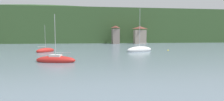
{
  "coord_description": "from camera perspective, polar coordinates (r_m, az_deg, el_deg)",
  "views": [
    {
      "loc": [
        -2.65,
        32.22,
        4.58
      ],
      "look_at": [
        0.0,
        51.07,
        2.98
      ],
      "focal_mm": 30.32,
      "sensor_mm": 36.0,
      "label": 1
    }
  ],
  "objects": [
    {
      "name": "shore_building_westcentral",
      "position": [
        95.62,
        1.06,
        4.72
      ],
      "size": [
        3.55,
        5.98,
        9.1
      ],
      "color": "gray",
      "rests_on": "ground_plane"
    },
    {
      "name": "wooded_hillside",
      "position": [
        143.21,
        -14.11,
        6.06
      ],
      "size": [
        352.0,
        75.02,
        40.49
      ],
      "color": "#38562D",
      "rests_on": "ground_plane"
    },
    {
      "name": "sailboat_far_1",
      "position": [
        52.23,
        8.3,
        0.22
      ],
      "size": [
        8.42,
        5.43,
        12.19
      ],
      "rotation": [
        0.0,
        0.0,
        3.56
      ],
      "color": "white",
      "rests_on": "ground_plane"
    },
    {
      "name": "sailboat_far_9",
      "position": [
        52.83,
        -19.43,
        -0.06
      ],
      "size": [
        4.87,
        5.23,
        7.41
      ],
      "rotation": [
        0.0,
        0.0,
        0.85
      ],
      "color": "red",
      "rests_on": "ground_plane"
    },
    {
      "name": "sailboat_far_4",
      "position": [
        32.91,
        -16.62,
        -2.73
      ],
      "size": [
        7.05,
        3.69,
        8.31
      ],
      "rotation": [
        0.0,
        0.0,
        2.9
      ],
      "color": "red",
      "rests_on": "ground_plane"
    },
    {
      "name": "shore_building_central",
      "position": [
        97.46,
        8.4,
        4.58
      ],
      "size": [
        6.07,
        4.05,
        8.8
      ],
      "color": "gray",
      "rests_on": "ground_plane"
    },
    {
      "name": "mooring_buoy_near",
      "position": [
        56.8,
        16.54,
        -0.01
      ],
      "size": [
        0.44,
        0.44,
        0.44
      ],
      "primitive_type": "sphere",
      "color": "yellow",
      "rests_on": "ground_plane"
    }
  ]
}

